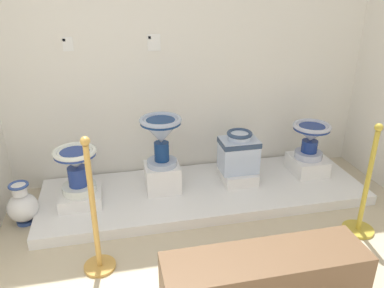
{
  "coord_description": "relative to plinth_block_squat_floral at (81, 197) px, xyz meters",
  "views": [
    {
      "loc": [
        1.01,
        -1.2,
        1.95
      ],
      "look_at": [
        1.71,
        1.94,
        0.57
      ],
      "focal_mm": 35.87,
      "sensor_mm": 36.0,
      "label": 1
    }
  ],
  "objects": [
    {
      "name": "wall_back",
      "position": [
        1.15,
        0.57,
        1.49
      ],
      "size": [
        3.85,
        0.06,
        3.28
      ],
      "primitive_type": "cube",
      "color": "white",
      "rests_on": "ground_plane"
    },
    {
      "name": "display_platform",
      "position": [
        1.15,
        0.02,
        -0.11
      ],
      "size": [
        3.07,
        1.0,
        0.1
      ],
      "primitive_type": "cube",
      "color": "white",
      "rests_on": "ground_plane"
    },
    {
      "name": "plinth_block_squat_floral",
      "position": [
        0.0,
        0.0,
        0.0
      ],
      "size": [
        0.37,
        0.35,
        0.11
      ],
      "primitive_type": "cube",
      "color": "white",
      "rests_on": "display_platform"
    },
    {
      "name": "antique_toilet_squat_floral",
      "position": [
        0.0,
        0.0,
        0.33
      ],
      "size": [
        0.37,
        0.37,
        0.41
      ],
      "color": "white",
      "rests_on": "plinth_block_squat_floral"
    },
    {
      "name": "plinth_block_broad_patterned",
      "position": [
        0.76,
        0.08,
        0.07
      ],
      "size": [
        0.32,
        0.29,
        0.26
      ],
      "primitive_type": "cube",
      "color": "white",
      "rests_on": "display_platform"
    },
    {
      "name": "antique_toilet_broad_patterned",
      "position": [
        0.76,
        0.08,
        0.52
      ],
      "size": [
        0.38,
        0.38,
        0.47
      ],
      "color": "#A6B5D0",
      "rests_on": "plinth_block_broad_patterned"
    },
    {
      "name": "plinth_block_rightmost",
      "position": [
        1.51,
        0.1,
        -0.0
      ],
      "size": [
        0.32,
        0.37,
        0.11
      ],
      "primitive_type": "cube",
      "color": "white",
      "rests_on": "display_platform"
    },
    {
      "name": "antique_toilet_rightmost",
      "position": [
        1.51,
        0.1,
        0.26
      ],
      "size": [
        0.37,
        0.27,
        0.41
      ],
      "color": "silver",
      "rests_on": "plinth_block_rightmost"
    },
    {
      "name": "plinth_block_pale_glazed",
      "position": [
        2.28,
        0.11,
        0.03
      ],
      "size": [
        0.33,
        0.38,
        0.16
      ],
      "primitive_type": "cube",
      "color": "white",
      "rests_on": "display_platform"
    },
    {
      "name": "antique_toilet_pale_glazed",
      "position": [
        2.28,
        0.11,
        0.35
      ],
      "size": [
        0.38,
        0.38,
        0.37
      ],
      "color": "silver",
      "rests_on": "plinth_block_pale_glazed"
    },
    {
      "name": "info_placard_first",
      "position": [
        0.01,
        0.54,
        1.27
      ],
      "size": [
        0.09,
        0.01,
        0.12
      ],
      "color": "white"
    },
    {
      "name": "info_placard_second",
      "position": [
        0.78,
        0.54,
        1.26
      ],
      "size": [
        0.12,
        0.01,
        0.15
      ],
      "color": "white"
    },
    {
      "name": "decorative_vase_companion",
      "position": [
        -0.48,
        -0.07,
        0.02
      ],
      "size": [
        0.26,
        0.26,
        0.38
      ],
      "color": "#314C96",
      "rests_on": "ground_plane"
    },
    {
      "name": "stanchion_post_near_left",
      "position": [
        0.16,
        -0.79,
        0.19
      ],
      "size": [
        0.23,
        0.23,
        1.04
      ],
      "color": "gold",
      "rests_on": "ground_plane"
    },
    {
      "name": "stanchion_post_near_right",
      "position": [
        2.28,
        -0.8,
        0.13
      ],
      "size": [
        0.26,
        0.26,
        0.96
      ],
      "color": "gold",
      "rests_on": "ground_plane"
    },
    {
      "name": "museum_bench",
      "position": [
        1.19,
        -1.38,
        0.05
      ],
      "size": [
        1.3,
        0.36,
        0.4
      ],
      "primitive_type": "cube",
      "color": "brown",
      "rests_on": "ground_plane"
    }
  ]
}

